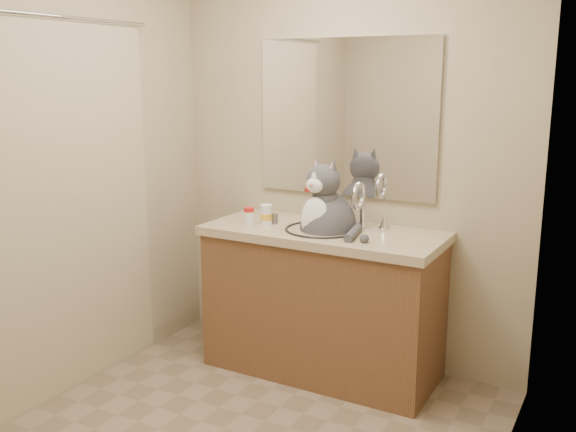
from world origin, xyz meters
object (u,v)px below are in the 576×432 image
object	(u,v)px
cat	(327,223)
pill_bottle_orange	(266,215)
grey_canister	(275,219)
pill_bottle_redcap	(249,216)

from	to	relation	value
cat	pill_bottle_orange	size ratio (longest dim) A/B	5.30
pill_bottle_orange	grey_canister	bearing A→B (deg)	57.99
cat	grey_canister	size ratio (longest dim) A/B	10.35
pill_bottle_orange	grey_canister	distance (m)	0.06
grey_canister	pill_bottle_orange	bearing A→B (deg)	-122.01
cat	pill_bottle_orange	bearing A→B (deg)	-157.30
pill_bottle_redcap	pill_bottle_orange	xyz separation A→B (m)	(0.08, 0.05, 0.01)
pill_bottle_orange	pill_bottle_redcap	bearing A→B (deg)	-148.07
grey_canister	cat	bearing A→B (deg)	2.68
cat	pill_bottle_redcap	bearing A→B (deg)	-152.56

